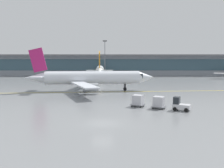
% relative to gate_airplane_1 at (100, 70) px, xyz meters
% --- Properties ---
extents(ground_plane, '(400.00, 400.00, 0.00)m').
position_rel_gate_airplane_1_xyz_m(ground_plane, '(3.20, -68.38, -3.14)').
color(ground_plane, gray).
extents(taxiway_centreline_stripe, '(109.69, 9.04, 0.01)m').
position_rel_gate_airplane_1_xyz_m(taxiway_centreline_stripe, '(-0.16, -40.34, -3.13)').
color(taxiway_centreline_stripe, yellow).
rests_on(taxiway_centreline_stripe, ground_plane).
extents(terminal_concourse, '(228.33, 11.00, 9.60)m').
position_rel_gate_airplane_1_xyz_m(terminal_concourse, '(3.20, 17.03, 1.78)').
color(terminal_concourse, '#8C939E').
rests_on(terminal_concourse, ground_plane).
extents(gate_airplane_1, '(29.34, 31.53, 10.45)m').
position_rel_gate_airplane_1_xyz_m(gate_airplane_1, '(0.00, 0.00, 0.00)').
color(gate_airplane_1, white).
rests_on(gate_airplane_1, ground_plane).
extents(taxiing_regional_jet, '(31.87, 29.54, 10.55)m').
position_rel_gate_airplane_1_xyz_m(taxiing_regional_jet, '(-0.57, -38.38, 0.03)').
color(taxiing_regional_jet, silver).
rests_on(taxiing_regional_jet, ground_plane).
extents(baggage_tug, '(2.95, 2.49, 2.10)m').
position_rel_gate_airplane_1_xyz_m(baggage_tug, '(14.95, -61.05, -2.24)').
color(baggage_tug, silver).
rests_on(baggage_tug, ground_plane).
extents(cargo_dolly_lead, '(2.60, 2.38, 1.94)m').
position_rel_gate_airplane_1_xyz_m(cargo_dolly_lead, '(11.96, -59.51, -2.08)').
color(cargo_dolly_lead, '#595B60').
rests_on(cargo_dolly_lead, ground_plane).
extents(cargo_dolly_trailing, '(2.60, 2.38, 1.94)m').
position_rel_gate_airplane_1_xyz_m(cargo_dolly_trailing, '(8.77, -57.88, -2.08)').
color(cargo_dolly_trailing, '#595B60').
rests_on(cargo_dolly_trailing, ground_plane).
extents(apron_light_mast_1, '(1.80, 0.36, 15.65)m').
position_rel_gate_airplane_1_xyz_m(apron_light_mast_1, '(1.76, 10.74, 5.39)').
color(apron_light_mast_1, gray).
rests_on(apron_light_mast_1, ground_plane).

